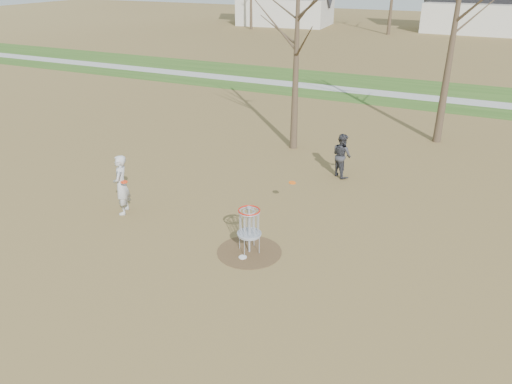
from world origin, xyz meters
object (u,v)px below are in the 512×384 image
at_px(disc_grounded, 243,257).
at_px(disc_golf_basket, 249,223).
at_px(player_standing, 121,185).
at_px(player_throwing, 342,155).

xyz_separation_m(disc_grounded, disc_golf_basket, (0.03, 0.35, 0.89)).
distance_m(player_standing, player_throwing, 7.96).
height_order(player_standing, disc_golf_basket, player_standing).
distance_m(player_throwing, disc_grounded, 6.75).
height_order(player_throwing, disc_golf_basket, player_throwing).
bearing_deg(player_standing, disc_grounded, 55.70).
height_order(player_throwing, disc_grounded, player_throwing).
bearing_deg(player_throwing, disc_grounded, 119.19).
xyz_separation_m(player_throwing, disc_golf_basket, (-0.73, -6.31, 0.09)).
distance_m(disc_grounded, disc_golf_basket, 0.96).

